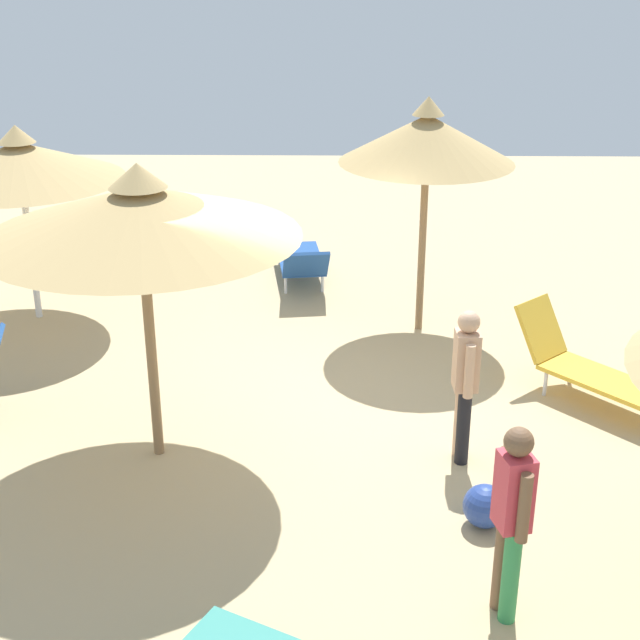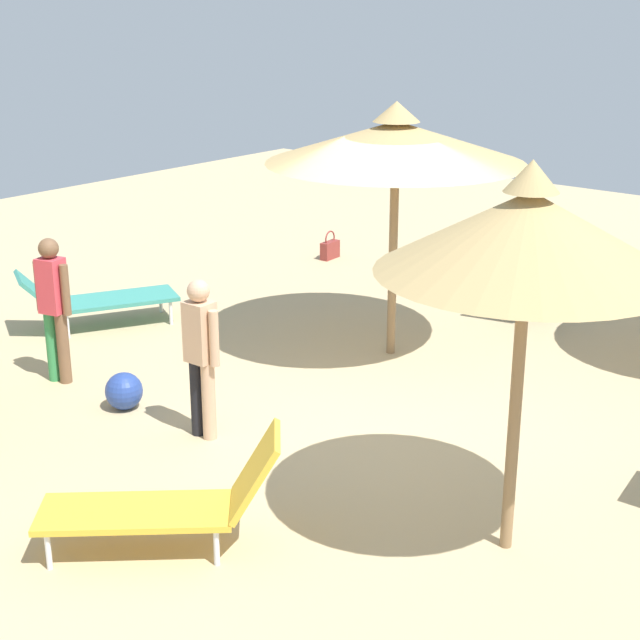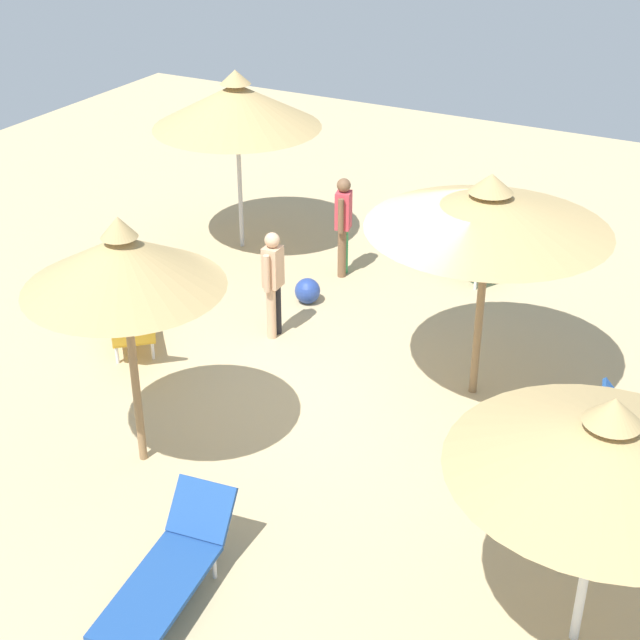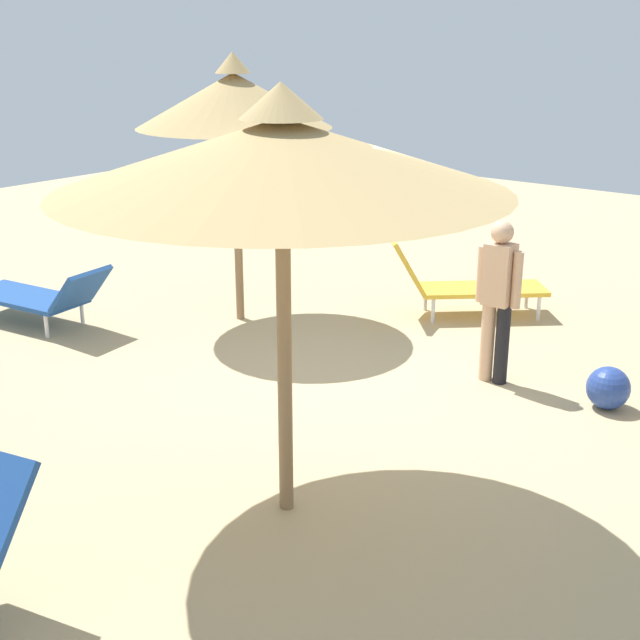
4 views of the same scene
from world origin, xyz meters
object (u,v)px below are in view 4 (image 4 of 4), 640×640
at_px(parasol_umbrella_far_left, 234,101).
at_px(person_standing_back, 498,294).
at_px(beach_ball, 608,388).
at_px(parasol_umbrella_far_right, 282,156).
at_px(lounge_chair_near_right, 459,282).
at_px(lounge_chair_edge, 40,295).

bearing_deg(parasol_umbrella_far_left, person_standing_back, -87.55).
bearing_deg(beach_ball, parasol_umbrella_far_right, 159.16).
distance_m(parasol_umbrella_far_right, person_standing_back, 3.34).
distance_m(lounge_chair_near_right, person_standing_back, 1.99).
relative_size(parasol_umbrella_far_left, person_standing_back, 1.90).
bearing_deg(lounge_chair_near_right, parasol_umbrella_far_left, 130.43).
relative_size(parasol_umbrella_far_left, lounge_chair_edge, 1.56).
height_order(parasol_umbrella_far_right, person_standing_back, parasol_umbrella_far_right).
relative_size(lounge_chair_near_right, person_standing_back, 1.11).
bearing_deg(lounge_chair_edge, beach_ball, -73.17).
xyz_separation_m(lounge_chair_near_right, person_standing_back, (-1.50, -1.23, 0.46)).
bearing_deg(parasol_umbrella_far_right, person_standing_back, -1.25).
bearing_deg(beach_ball, parasol_umbrella_far_left, 92.76).
distance_m(parasol_umbrella_far_left, lounge_chair_edge, 3.05).
xyz_separation_m(parasol_umbrella_far_left, lounge_chair_near_right, (1.63, -1.91, -2.03)).
bearing_deg(person_standing_back, parasol_umbrella_far_left, 92.45).
height_order(parasol_umbrella_far_left, parasol_umbrella_far_right, parasol_umbrella_far_left).
bearing_deg(lounge_chair_edge, person_standing_back, -70.36).
bearing_deg(parasol_umbrella_far_left, lounge_chair_near_right, -49.57).
xyz_separation_m(lounge_chair_near_right, beach_ball, (-1.43, -2.31, -0.22)).
height_order(parasol_umbrella_far_left, person_standing_back, parasol_umbrella_far_left).
xyz_separation_m(parasol_umbrella_far_right, lounge_chair_near_right, (4.44, 1.17, -2.04)).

